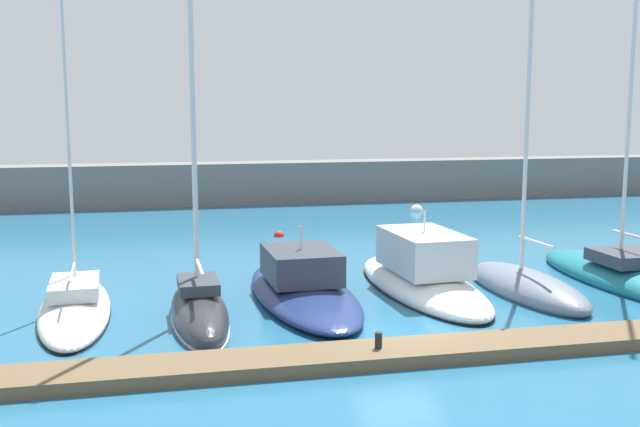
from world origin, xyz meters
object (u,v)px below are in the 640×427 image
object	(u,v)px
motorboat_navy_third	(302,286)
sailboat_teal_sixth	(624,274)
sailboat_slate_fifth	(526,286)
dock_bollard	(378,340)
mooring_buoy_white	(417,211)
sailboat_ivory_nearest	(75,306)
motorboat_white_fourth	(422,276)
mooring_buoy_red	(279,236)
sailboat_charcoal_second	(199,307)

from	to	relation	value
motorboat_navy_third	sailboat_teal_sixth	size ratio (longest dim) A/B	0.58
sailboat_slate_fifth	dock_bollard	world-z (taller)	sailboat_slate_fifth
dock_bollard	motorboat_navy_third	bearing A→B (deg)	96.57
sailboat_teal_sixth	mooring_buoy_white	size ratio (longest dim) A/B	20.04
sailboat_slate_fifth	sailboat_teal_sixth	distance (m)	4.61
mooring_buoy_white	sailboat_ivory_nearest	bearing A→B (deg)	-133.62
motorboat_white_fourth	mooring_buoy_red	world-z (taller)	motorboat_white_fourth
sailboat_ivory_nearest	sailboat_teal_sixth	xyz separation A→B (m)	(20.54, -0.03, 0.05)
sailboat_charcoal_second	sailboat_teal_sixth	distance (m)	16.61
mooring_buoy_white	mooring_buoy_red	distance (m)	12.61
sailboat_slate_fifth	mooring_buoy_white	distance (m)	21.27
motorboat_navy_third	dock_bollard	world-z (taller)	motorboat_navy_third
motorboat_navy_third	mooring_buoy_red	distance (m)	12.80
sailboat_ivory_nearest	sailboat_charcoal_second	world-z (taller)	sailboat_ivory_nearest
sailboat_ivory_nearest	mooring_buoy_red	world-z (taller)	sailboat_ivory_nearest
motorboat_navy_third	mooring_buoy_red	xyz separation A→B (m)	(1.22, 12.73, -0.48)
sailboat_slate_fifth	mooring_buoy_red	bearing A→B (deg)	23.87
sailboat_ivory_nearest	mooring_buoy_red	xyz separation A→B (m)	(8.98, 13.00, -0.27)
sailboat_ivory_nearest	motorboat_white_fourth	xyz separation A→B (m)	(12.35, 0.48, 0.28)
motorboat_white_fourth	sailboat_teal_sixth	xyz separation A→B (m)	(8.19, -0.51, -0.23)
sailboat_charcoal_second	motorboat_white_fourth	distance (m)	8.60
sailboat_slate_fifth	mooring_buoy_white	bearing A→B (deg)	-12.08
motorboat_white_fourth	sailboat_teal_sixth	distance (m)	8.20
motorboat_white_fourth	dock_bollard	world-z (taller)	motorboat_white_fourth
sailboat_charcoal_second	mooring_buoy_red	xyz separation A→B (m)	(4.98, 14.58, -0.42)
sailboat_ivory_nearest	motorboat_white_fourth	distance (m)	12.37
sailboat_charcoal_second	motorboat_navy_third	world-z (taller)	sailboat_charcoal_second
mooring_buoy_red	sailboat_teal_sixth	bearing A→B (deg)	-48.43
sailboat_ivory_nearest	mooring_buoy_white	bearing A→B (deg)	-47.03
sailboat_ivory_nearest	mooring_buoy_red	bearing A→B (deg)	-38.06
motorboat_navy_third	mooring_buoy_white	size ratio (longest dim) A/B	11.67
motorboat_navy_third	motorboat_white_fourth	distance (m)	4.60
motorboat_navy_third	sailboat_slate_fifth	size ratio (longest dim) A/B	0.85
sailboat_slate_fifth	mooring_buoy_red	world-z (taller)	sailboat_slate_fifth
motorboat_white_fourth	dock_bollard	distance (m)	7.97
motorboat_navy_third	sailboat_teal_sixth	xyz separation A→B (m)	(12.78, -0.30, -0.16)
motorboat_navy_third	sailboat_teal_sixth	world-z (taller)	sailboat_teal_sixth
sailboat_charcoal_second	dock_bollard	size ratio (longest dim) A/B	31.93
sailboat_charcoal_second	sailboat_slate_fifth	distance (m)	12.01
sailboat_charcoal_second	motorboat_navy_third	size ratio (longest dim) A/B	1.39
sailboat_charcoal_second	mooring_buoy_white	xyz separation A→B (m)	(15.30, 21.83, -0.42)
sailboat_teal_sixth	mooring_buoy_white	world-z (taller)	sailboat_teal_sixth
sailboat_ivory_nearest	sailboat_teal_sixth	bearing A→B (deg)	-93.50
sailboat_teal_sixth	motorboat_white_fourth	bearing A→B (deg)	84.89
sailboat_slate_fifth	dock_bollard	xyz separation A→B (m)	(-7.44, -5.77, 0.29)
sailboat_ivory_nearest	motorboat_white_fourth	world-z (taller)	sailboat_ivory_nearest
motorboat_white_fourth	mooring_buoy_red	size ratio (longest dim) A/B	17.31
mooring_buoy_red	motorboat_navy_third	bearing A→B (deg)	-95.47
sailboat_charcoal_second	sailboat_slate_fifth	xyz separation A→B (m)	(11.98, 0.82, -0.14)
motorboat_navy_third	motorboat_white_fourth	xyz separation A→B (m)	(4.59, 0.21, 0.07)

